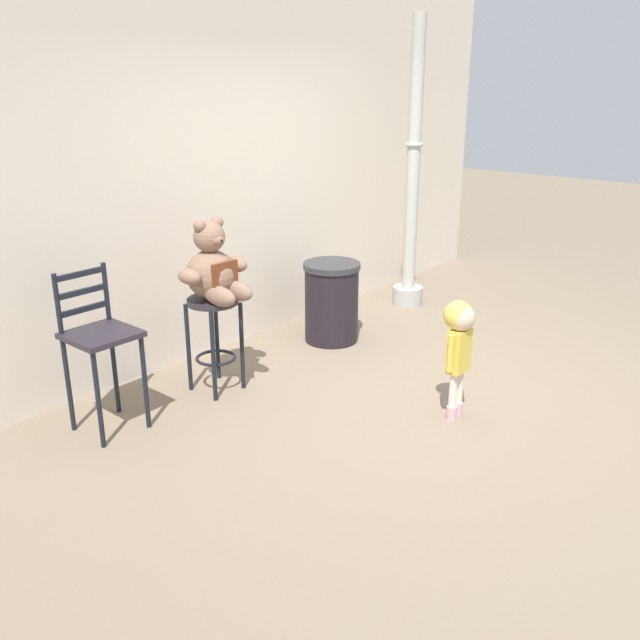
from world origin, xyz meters
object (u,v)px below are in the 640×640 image
(bar_stool_with_teddy, at_px, (214,325))
(lamppost, at_px, (412,198))
(bar_chair_empty, at_px, (100,341))
(teddy_bear, at_px, (214,270))
(trash_bin, at_px, (332,302))
(child_walking, at_px, (459,335))

(bar_stool_with_teddy, height_order, lamppost, lamppost)
(lamppost, bearing_deg, bar_chair_empty, 179.47)
(bar_chair_empty, bearing_deg, lamppost, -0.53)
(teddy_bear, xyz_separation_m, lamppost, (2.63, 0.09, 0.16))
(bar_chair_empty, bearing_deg, trash_bin, -2.55)
(lamppost, bearing_deg, teddy_bear, -178.01)
(teddy_bear, bearing_deg, trash_bin, 1.12)
(child_walking, relative_size, trash_bin, 1.18)
(bar_stool_with_teddy, distance_m, trash_bin, 1.34)
(child_walking, height_order, trash_bin, child_walking)
(child_walking, relative_size, bar_chair_empty, 0.78)
(bar_stool_with_teddy, xyz_separation_m, bar_chair_empty, (-0.87, 0.10, 0.11))
(bar_stool_with_teddy, distance_m, lamppost, 2.70)
(bar_stool_with_teddy, distance_m, teddy_bear, 0.42)
(teddy_bear, bearing_deg, child_walking, -64.11)
(lamppost, xyz_separation_m, bar_chair_empty, (-3.50, 0.03, -0.47))
(trash_bin, bearing_deg, lamppost, 2.88)
(bar_stool_with_teddy, xyz_separation_m, teddy_bear, (0.00, -0.03, 0.42))
(bar_stool_with_teddy, bearing_deg, lamppost, 1.37)
(bar_stool_with_teddy, distance_m, child_walking, 1.75)
(bar_stool_with_teddy, bearing_deg, trash_bin, -0.10)
(bar_stool_with_teddy, xyz_separation_m, trash_bin, (1.33, -0.00, -0.15))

